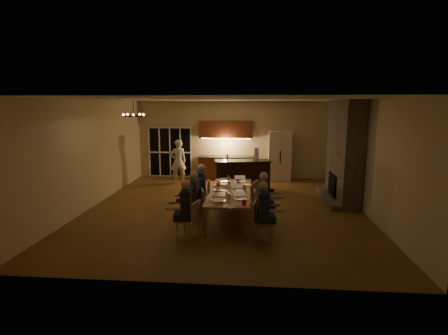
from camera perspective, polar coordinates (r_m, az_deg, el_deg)
The scene contains 45 objects.
floor at distance 10.51m, azimuth 0.13°, elevation -6.65°, with size 9.00×9.00×0.00m, color brown.
back_wall at distance 14.64m, azimuth 1.58°, elevation 4.54°, with size 8.00×0.04×3.20m, color #C1B689.
left_wall at distance 11.22m, azimuth -20.80°, elevation 2.13°, with size 0.04×9.00×3.20m, color #C1B689.
right_wall at distance 10.62m, azimuth 22.31°, elevation 1.61°, with size 0.04×9.00×3.20m, color #C1B689.
ceiling at distance 10.05m, azimuth 0.14°, elevation 11.19°, with size 8.00×9.00×0.04m, color white.
french_doors at distance 15.04m, azimuth -8.78°, elevation 2.47°, with size 1.86×0.08×2.10m, color black.
fireplace at distance 11.68m, azimuth 19.07°, elevation 2.53°, with size 0.58×2.50×3.20m, color #615A4C.
kitchenette at distance 14.38m, azimuth 0.30°, elevation 2.84°, with size 2.24×0.68×2.40m, color brown, non-canonical shape.
refrigerator at distance 14.36m, azimuth 9.08°, elevation 1.89°, with size 0.90×0.68×2.00m, color beige.
dining_table at distance 9.56m, azimuth 1.02°, elevation -6.03°, with size 1.10×3.12×0.75m, color #A46741.
bar_island at distance 12.64m, azimuth 3.04°, elevation -1.24°, with size 2.00×0.68×1.08m, color black.
chair_left_near at distance 8.15m, azimuth -5.90°, elevation -8.47°, with size 0.44×0.44×0.89m, color tan, non-canonical shape.
chair_left_mid at distance 9.10m, azimuth -4.73°, elevation -6.45°, with size 0.44×0.44×0.89m, color tan, non-canonical shape.
chair_left_far at distance 10.19m, azimuth -3.63°, elevation -4.61°, with size 0.44×0.44×0.89m, color tan, non-canonical shape.
chair_right_near at distance 8.05m, azimuth 6.40°, elevation -8.73°, with size 0.44×0.44×0.89m, color tan, non-canonical shape.
chair_right_mid at distance 9.08m, azimuth 6.22°, elevation -6.52°, with size 0.44×0.44×0.89m, color tan, non-canonical shape.
chair_right_far at distance 10.07m, azimuth 6.10°, elevation -4.83°, with size 0.44×0.44×0.89m, color tan, non-canonical shape.
person_left_near at distance 8.09m, azimuth -6.19°, elevation -6.80°, with size 0.60×0.60×1.38m, color #202229, non-canonical shape.
person_right_near at distance 7.93m, azimuth 6.36°, elevation -7.16°, with size 0.60×0.60×1.38m, color navy, non-canonical shape.
person_left_mid at distance 9.09m, azimuth -4.89°, elevation -4.87°, with size 0.60×0.60×1.38m, color #3D4348, non-canonical shape.
person_right_mid at distance 8.98m, azimuth 6.47°, elevation -5.09°, with size 0.60×0.60×1.38m, color #202229, non-canonical shape.
person_left_far at distance 10.14m, azimuth -3.73°, elevation -3.26°, with size 0.60×0.60×1.38m, color navy, non-canonical shape.
standing_person at distance 13.79m, azimuth -7.47°, elevation 1.00°, with size 0.63×0.41×1.72m, color silver.
chandelier at distance 9.73m, azimuth -14.54°, elevation 8.13°, with size 0.57×0.57×0.03m, color black.
laptop_a at distance 8.45m, azimuth -0.76°, elevation -4.78°, with size 0.32×0.28×0.23m, color silver, non-canonical shape.
laptop_b at distance 8.61m, azimuth 2.71°, elevation -4.51°, with size 0.32×0.28×0.23m, color silver, non-canonical shape.
laptop_c at distance 9.51m, azimuth -0.69°, elevation -3.08°, with size 0.32×0.28×0.23m, color silver, non-canonical shape.
laptop_d at distance 9.41m, azimuth 2.20°, elevation -3.22°, with size 0.32×0.28×0.23m, color silver, non-canonical shape.
laptop_e at distance 10.59m, azimuth 0.13°, elevation -1.69°, with size 0.32×0.28×0.23m, color silver, non-canonical shape.
laptop_f at distance 10.52m, azimuth 2.67°, elevation -1.79°, with size 0.32×0.28×0.23m, color silver, non-canonical shape.
mug_front at distance 9.05m, azimuth 0.46°, elevation -4.17°, with size 0.08×0.08×0.10m, color white.
mug_mid at distance 9.91m, azimuth 1.71°, elevation -2.91°, with size 0.08×0.08×0.10m, color white.
mug_back at distance 10.30m, azimuth -0.90°, elevation -2.40°, with size 0.08×0.08×0.10m, color white.
redcup_near at distance 8.19m, azimuth 3.30°, elevation -5.68°, with size 0.10×0.10×0.12m, color red.
redcup_mid at distance 9.93m, azimuth -1.02°, elevation -2.82°, with size 0.09×0.09×0.12m, color red.
redcup_far at distance 10.74m, azimuth 2.24°, elevation -1.82°, with size 0.10×0.10×0.12m, color red.
can_silver at distance 8.73m, azimuth 0.79°, elevation -4.65°, with size 0.06×0.06×0.12m, color #B2B2B7.
can_cola at distance 10.81m, azimuth 0.72°, elevation -1.74°, with size 0.06×0.06×0.12m, color #3F0F0C.
can_right at distance 9.65m, azimuth 3.32°, elevation -3.22°, with size 0.06×0.06×0.12m, color #B2B2B7.
plate_near at distance 8.86m, azimuth 2.89°, elevation -4.77°, with size 0.27×0.27×0.02m, color white.
plate_left at distance 8.59m, azimuth -1.49°, elevation -5.26°, with size 0.27×0.27×0.02m, color white.
plate_far at distance 10.15m, azimuth 3.91°, elevation -2.85°, with size 0.27×0.27×0.02m, color white.
notepad at distance 7.99m, azimuth 1.00°, elevation -6.48°, with size 0.15×0.21×0.01m, color white.
bar_bottle at distance 12.40m, azimuth 0.57°, elevation 1.65°, with size 0.07×0.07×0.24m, color #99999E.
bar_blender at distance 12.57m, azimuth 5.34°, elevation 2.17°, with size 0.14×0.14×0.44m, color silver.
Camera 1 is at (0.81, -10.02, 3.05)m, focal length 28.00 mm.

